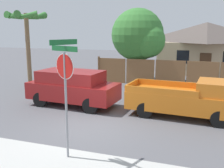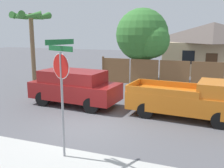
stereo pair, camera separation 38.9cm
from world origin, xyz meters
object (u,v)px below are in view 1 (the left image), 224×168
oak_tree (140,36)px  red_suv (73,87)px  palm_tree (26,23)px  stop_sign (65,78)px  house (206,46)px  orange_pickup (188,99)px

oak_tree → red_suv: bearing=-102.8°
palm_tree → oak_tree: bearing=36.7°
oak_tree → stop_sign: bearing=-86.7°
oak_tree → palm_tree: oak_tree is taller
house → palm_tree: palm_tree is taller
palm_tree → orange_pickup: palm_tree is taller
oak_tree → red_suv: 8.10m
red_suv → stop_sign: bearing=-60.3°
red_suv → stop_sign: size_ratio=1.32×
oak_tree → stop_sign: size_ratio=1.53×
house → orange_pickup: house is taller
palm_tree → red_suv: size_ratio=1.06×
orange_pickup → house: bearing=91.2°
red_suv → house: bearing=70.5°
red_suv → stop_sign: stop_sign is taller
orange_pickup → stop_sign: bearing=-118.4°
palm_tree → house: bearing=47.1°
oak_tree → orange_pickup: 8.92m
red_suv → orange_pickup: size_ratio=0.93×
oak_tree → orange_pickup: oak_tree is taller
oak_tree → red_suv: oak_tree is taller
orange_pickup → oak_tree: bearing=121.9°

